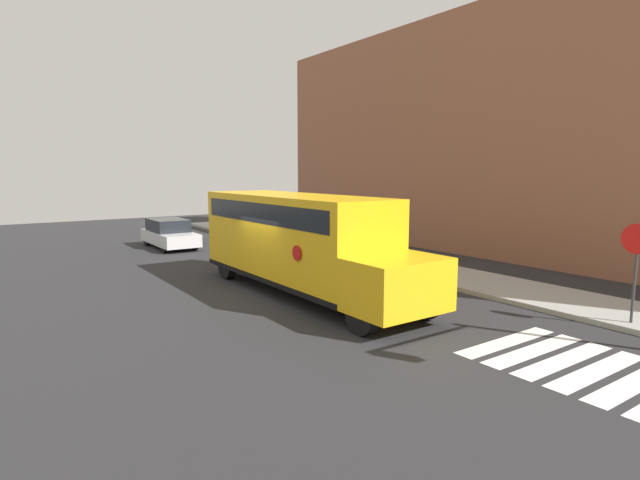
# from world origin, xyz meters

# --- Properties ---
(ground_plane) EXTENTS (60.00, 60.00, 0.00)m
(ground_plane) POSITION_xyz_m (0.00, 0.00, 0.00)
(ground_plane) COLOR #28282B
(sidewalk_strip) EXTENTS (44.00, 3.00, 0.15)m
(sidewalk_strip) POSITION_xyz_m (0.00, 6.50, 0.07)
(sidewalk_strip) COLOR #9E9E99
(sidewalk_strip) RESTS_ON ground
(building_backdrop) EXTENTS (32.00, 4.00, 11.51)m
(building_backdrop) POSITION_xyz_m (0.00, 13.00, 5.76)
(building_backdrop) COLOR #935B42
(building_backdrop) RESTS_ON ground
(crosswalk_stripes) EXTENTS (4.70, 3.20, 0.01)m
(crosswalk_stripes) POSITION_xyz_m (9.43, 2.00, 0.00)
(crosswalk_stripes) COLOR white
(crosswalk_stripes) RESTS_ON ground
(school_bus) EXTENTS (10.05, 2.57, 3.23)m
(school_bus) POSITION_xyz_m (0.41, 0.61, 1.84)
(school_bus) COLOR yellow
(school_bus) RESTS_ON ground
(parked_car) EXTENTS (4.50, 1.79, 1.49)m
(parked_car) POSITION_xyz_m (-11.84, 0.30, 0.73)
(parked_car) COLOR silver
(parked_car) RESTS_ON ground
(stop_sign) EXTENTS (0.77, 0.10, 2.71)m
(stop_sign) POSITION_xyz_m (8.52, 5.50, 1.82)
(stop_sign) COLOR #38383A
(stop_sign) RESTS_ON ground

